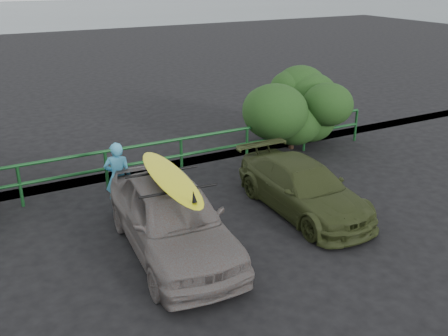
% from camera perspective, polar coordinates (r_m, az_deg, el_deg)
% --- Properties ---
extents(ground, '(80.00, 80.00, 0.00)m').
position_cam_1_polar(ground, '(8.99, 2.41, -12.81)').
color(ground, black).
extents(guardrail, '(14.00, 0.08, 1.04)m').
position_cam_1_polar(guardrail, '(12.81, -8.99, 0.58)').
color(guardrail, '#13451D').
rests_on(guardrail, ground).
extents(shrub_right, '(3.20, 2.40, 2.05)m').
position_cam_1_polar(shrub_right, '(15.31, 8.18, 6.17)').
color(shrub_right, '#204218').
rests_on(shrub_right, ground).
extents(sedan, '(2.00, 4.37, 1.45)m').
position_cam_1_polar(sedan, '(9.55, -5.98, -5.60)').
color(sedan, '#68605D').
rests_on(sedan, ground).
extents(olive_vehicle, '(1.60, 3.86, 1.12)m').
position_cam_1_polar(olive_vehicle, '(11.28, 9.03, -2.22)').
color(olive_vehicle, '#313A1A').
rests_on(olive_vehicle, ground).
extents(man, '(0.69, 0.57, 1.62)m').
position_cam_1_polar(man, '(11.28, -12.01, -1.03)').
color(man, '#43A2CB').
rests_on(man, ground).
extents(roof_rack, '(1.52, 1.11, 0.05)m').
position_cam_1_polar(roof_rack, '(9.23, -6.16, -1.47)').
color(roof_rack, black).
rests_on(roof_rack, sedan).
extents(surfboard, '(0.82, 3.01, 0.09)m').
position_cam_1_polar(surfboard, '(9.20, -6.18, -1.08)').
color(surfboard, yellow).
rests_on(surfboard, roof_rack).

